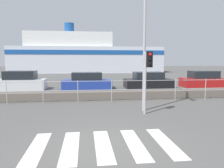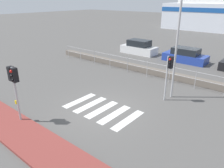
% 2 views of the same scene
% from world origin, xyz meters
% --- Properties ---
extents(ground_plane, '(160.00, 160.00, 0.00)m').
position_xyz_m(ground_plane, '(0.00, 0.00, 0.00)').
color(ground_plane, '#565451').
extents(sidewalk_brick, '(24.00, 1.80, 0.12)m').
position_xyz_m(sidewalk_brick, '(0.00, -4.10, 0.06)').
color(sidewalk_brick, brown).
rests_on(sidewalk_brick, ground_plane).
extents(crosswalk, '(4.05, 2.40, 0.01)m').
position_xyz_m(crosswalk, '(-0.06, 0.00, 0.00)').
color(crosswalk, silver).
rests_on(crosswalk, ground_plane).
extents(seawall, '(23.02, 0.55, 0.48)m').
position_xyz_m(seawall, '(0.00, 7.12, 0.24)').
color(seawall, '#6B6056').
rests_on(seawall, ground_plane).
extents(harbor_fence, '(20.75, 0.04, 1.27)m').
position_xyz_m(harbor_fence, '(0.00, 6.24, 0.83)').
color(harbor_fence, '#B2B2B5').
rests_on(harbor_fence, ground_plane).
extents(traffic_light_near, '(0.58, 0.41, 2.85)m').
position_xyz_m(traffic_light_near, '(-2.36, -3.53, 2.23)').
color(traffic_light_near, '#B2B2B5').
rests_on(traffic_light_near, ground_plane).
extents(traffic_light_far, '(0.34, 0.32, 2.74)m').
position_xyz_m(traffic_light_far, '(2.17, 3.32, 2.01)').
color(traffic_light_far, '#B2B2B5').
rests_on(traffic_light_far, ground_plane).
extents(streetlamp, '(0.32, 0.92, 6.15)m').
position_xyz_m(streetlamp, '(2.18, 3.85, 3.79)').
color(streetlamp, '#B2B2B5').
rests_on(streetlamp, ground_plane).
extents(parked_car_white, '(3.93, 1.75, 1.51)m').
position_xyz_m(parked_car_white, '(-5.70, 12.43, 0.64)').
color(parked_car_white, silver).
rests_on(parked_car_white, ground_plane).
extents(parked_car_blue, '(4.08, 1.77, 1.36)m').
position_xyz_m(parked_car_blue, '(-0.39, 12.43, 0.58)').
color(parked_car_blue, '#233D9E').
rests_on(parked_car_blue, ground_plane).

